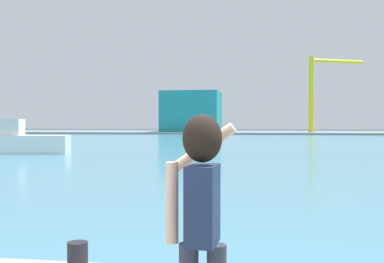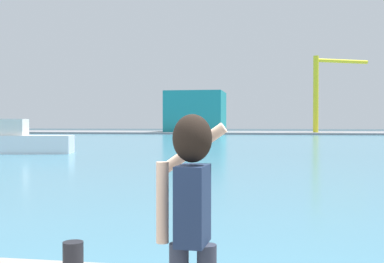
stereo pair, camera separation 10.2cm
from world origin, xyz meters
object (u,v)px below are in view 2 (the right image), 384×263
at_px(boat_moored, 18,141).
at_px(port_crane, 323,85).
at_px(person_photographer, 191,209).
at_px(warehouse_left, 196,112).
at_px(harbor_bollard, 73,259).

relative_size(boat_moored, port_crane, 0.52).
xyz_separation_m(person_photographer, port_crane, (9.91, 87.94, 7.64)).
height_order(person_photographer, warehouse_left, warehouse_left).
bearing_deg(port_crane, harbor_bollard, -97.58).
height_order(harbor_bollard, warehouse_left, warehouse_left).
xyz_separation_m(harbor_bollard, warehouse_left, (-13.01, 88.97, 3.67)).
relative_size(person_photographer, warehouse_left, 0.16).
bearing_deg(warehouse_left, harbor_bollard, -81.68).
xyz_separation_m(harbor_bollard, port_crane, (11.50, 86.37, 8.51)).
distance_m(person_photographer, boat_moored, 32.44).
bearing_deg(person_photographer, boat_moored, 35.38).
bearing_deg(warehouse_left, person_photographer, -80.84).
xyz_separation_m(person_photographer, boat_moored, (-17.15, 27.53, -0.69)).
bearing_deg(harbor_bollard, warehouse_left, 98.32).
bearing_deg(boat_moored, harbor_bollard, -71.04).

